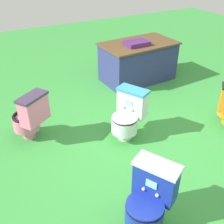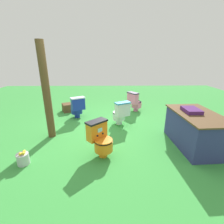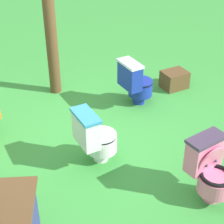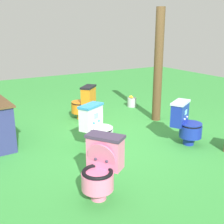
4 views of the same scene
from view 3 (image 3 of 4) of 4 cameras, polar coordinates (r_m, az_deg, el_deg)
The scene contains 6 objects.
ground at distance 5.10m, azimuth -4.99°, elevation -4.26°, with size 14.00×14.00×0.00m, color green.
toilet_white at distance 4.52m, azimuth -2.58°, elevation -3.77°, with size 0.62×0.58×0.73m.
toilet_pink at distance 4.19m, azimuth 14.58°, elevation -8.35°, with size 0.61×0.63×0.73m.
toilet_blue at distance 5.70m, azimuth 3.62°, elevation 4.46°, with size 0.62×0.59×0.73m.
wooden_post at distance 5.82m, azimuth -9.33°, elevation 13.00°, with size 0.18×0.18×2.28m, color brown.
small_crate at distance 6.34m, azimuth 9.40°, elevation 4.85°, with size 0.40×0.32×0.29m, color brown.
Camera 3 is at (-0.37, 4.08, 3.04)m, focal length 60.55 mm.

